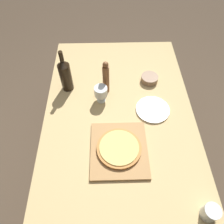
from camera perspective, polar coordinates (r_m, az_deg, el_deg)
ground_plane at (r=2.07m, az=1.39°, el=-13.33°), size 12.00×12.00×0.00m
dining_table at (r=1.50m, az=1.87°, el=-3.41°), size 1.00×1.64×0.72m
cutting_board at (r=1.31m, az=1.84°, el=-9.77°), size 0.34×0.37×0.02m
pizza at (r=1.29m, az=1.86°, el=-9.36°), size 0.26×0.26×0.02m
wine_bottle at (r=1.55m, az=-12.10°, el=9.52°), size 0.08×0.08×0.32m
pepper_mill at (r=1.50m, az=-1.60°, el=8.89°), size 0.05×0.05×0.26m
wine_glass at (r=1.47m, az=-2.94°, el=5.30°), size 0.09×0.09×0.13m
small_bowl at (r=1.67m, az=9.76°, el=8.58°), size 0.12×0.12×0.05m
drinking_tumbler at (r=1.25m, az=24.30°, el=-22.81°), size 0.08×0.08×0.08m
dinner_plate at (r=1.50m, az=10.56°, el=0.63°), size 0.23×0.23×0.01m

